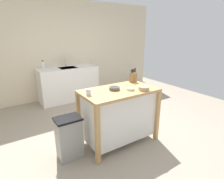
{
  "coord_description": "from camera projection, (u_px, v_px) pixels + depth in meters",
  "views": [
    {
      "loc": [
        -1.61,
        -2.36,
        1.77
      ],
      "look_at": [
        -0.03,
        0.05,
        0.86
      ],
      "focal_mm": 29.2,
      "sensor_mm": 36.0,
      "label": 1
    }
  ],
  "objects": [
    {
      "name": "ground_plane",
      "position": [
        115.0,
        136.0,
        3.25
      ],
      "size": [
        6.96,
        6.96,
        0.0
      ],
      "primitive_type": "plane",
      "color": "gray",
      "rests_on": "ground"
    },
    {
      "name": "wall_back",
      "position": [
        62.0,
        50.0,
        4.93
      ],
      "size": [
        5.96,
        0.1,
        2.6
      ],
      "primitive_type": "cube",
      "color": "beige",
      "rests_on": "ground"
    },
    {
      "name": "kitchen_island",
      "position": [
        119.0,
        113.0,
        2.96
      ],
      "size": [
        1.19,
        0.68,
        0.91
      ],
      "color": "tan",
      "rests_on": "ground"
    },
    {
      "name": "knife_block",
      "position": [
        133.0,
        77.0,
        3.26
      ],
      "size": [
        0.11,
        0.09,
        0.25
      ],
      "color": "olive",
      "rests_on": "kitchen_island"
    },
    {
      "name": "bowl_ceramic_wide",
      "position": [
        144.0,
        88.0,
        2.81
      ],
      "size": [
        0.16,
        0.16,
        0.06
      ],
      "color": "tan",
      "rests_on": "kitchen_island"
    },
    {
      "name": "bowl_stoneware_deep",
      "position": [
        131.0,
        89.0,
        2.81
      ],
      "size": [
        0.12,
        0.12,
        0.03
      ],
      "color": "beige",
      "rests_on": "kitchen_island"
    },
    {
      "name": "bowl_ceramic_small",
      "position": [
        114.0,
        88.0,
        2.82
      ],
      "size": [
        0.17,
        0.17,
        0.05
      ],
      "color": "#564C47",
      "rests_on": "kitchen_island"
    },
    {
      "name": "drinking_cup",
      "position": [
        89.0,
        92.0,
        2.58
      ],
      "size": [
        0.07,
        0.07,
        0.09
      ],
      "color": "silver",
      "rests_on": "kitchen_island"
    },
    {
      "name": "trash_bin",
      "position": [
        69.0,
        137.0,
        2.63
      ],
      "size": [
        0.36,
        0.28,
        0.63
      ],
      "color": "gray",
      "rests_on": "ground"
    },
    {
      "name": "sink_counter",
      "position": [
        69.0,
        84.0,
        4.91
      ],
      "size": [
        1.52,
        0.6,
        0.88
      ],
      "color": "white",
      "rests_on": "ground"
    },
    {
      "name": "sink_faucet",
      "position": [
        65.0,
        63.0,
        4.86
      ],
      "size": [
        0.02,
        0.02,
        0.22
      ],
      "color": "#B7BCC1",
      "rests_on": "sink_counter"
    },
    {
      "name": "bottle_dish_soap",
      "position": [
        43.0,
        65.0,
        4.51
      ],
      "size": [
        0.06,
        0.06,
        0.22
      ],
      "color": "white",
      "rests_on": "sink_counter"
    }
  ]
}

